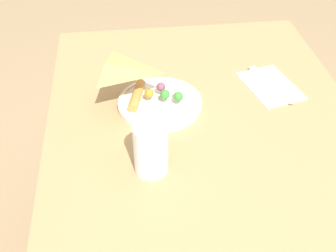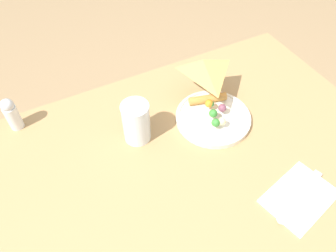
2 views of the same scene
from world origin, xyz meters
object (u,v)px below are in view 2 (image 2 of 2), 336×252
Objects in this scene: napkin_folded at (300,197)px; salt_shaker at (11,114)px; plate_pizza at (213,116)px; butter_knife at (302,194)px; dining_table at (189,186)px; milk_glass at (136,123)px.

napkin_folded is 0.77m from salt_shaker.
plate_pizza is 0.31m from napkin_folded.
dining_table is at bearing -65.11° from butter_knife.
plate_pizza is at bearing 168.84° from milk_glass.
milk_glass is (0.22, -0.04, 0.04)m from plate_pizza.
napkin_folded is 0.01m from butter_knife.
salt_shaker is at bearing -24.78° from plate_pizza.
milk_glass is 1.17× the size of salt_shaker.
butter_knife is at bearing 128.73° from milk_glass.
salt_shaker is at bearing -44.07° from napkin_folded.
plate_pizza is at bearing -97.63° from butter_knife.
plate_pizza is 1.10× the size of napkin_folded.
salt_shaker reaches higher than dining_table.
butter_knife is at bearing 101.09° from plate_pizza.
dining_table is at bearing -48.10° from napkin_folded.
salt_shaker reaches higher than plate_pizza.
plate_pizza is 0.56m from salt_shaker.
milk_glass reaches higher than napkin_folded.
milk_glass is at bearing -70.00° from butter_knife.
milk_glass is at bearing -11.16° from plate_pizza.
milk_glass is 0.44m from butter_knife.
salt_shaker is (0.50, -0.23, 0.04)m from plate_pizza.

